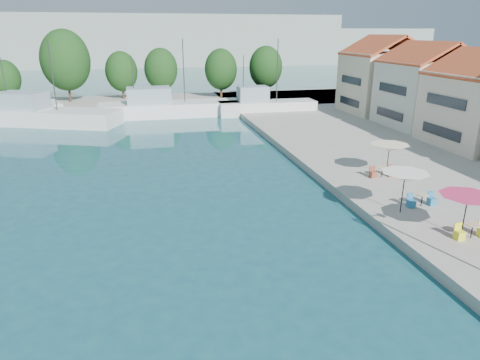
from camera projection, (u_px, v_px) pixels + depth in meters
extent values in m
cube|color=#9C988D|center=(131.00, 104.00, 64.49)|extent=(90.00, 16.00, 0.60)
cube|color=gray|center=(66.00, 40.00, 143.09)|extent=(180.00, 40.00, 16.00)
cube|color=gray|center=(253.00, 44.00, 176.82)|extent=(140.00, 40.00, 12.00)
cube|color=beige|center=(425.00, 94.00, 46.90)|extent=(8.00, 8.50, 7.00)
pyramid|color=#BC4129|center=(432.00, 44.00, 45.17)|extent=(8.40, 8.80, 1.80)
cube|color=beige|center=(382.00, 83.00, 55.11)|extent=(8.60, 8.50, 7.50)
pyramid|color=#BC4129|center=(386.00, 38.00, 53.30)|extent=(9.00, 8.80, 1.80)
cube|color=silver|center=(45.00, 119.00, 51.41)|extent=(18.55, 11.17, 2.20)
cube|color=#8497A3|center=(21.00, 101.00, 51.14)|extent=(6.39, 5.40, 2.00)
cylinder|color=#2D2D2D|center=(52.00, 75.00, 49.47)|extent=(0.12, 0.12, 8.00)
cylinder|color=#2D2D2D|center=(5.00, 83.00, 50.76)|extent=(0.10, 0.10, 6.00)
cube|color=silver|center=(171.00, 111.00, 56.74)|extent=(18.55, 4.94, 2.20)
cube|color=#8497A3|center=(149.00, 95.00, 55.45)|extent=(5.58, 3.74, 2.00)
cylinder|color=#2D2D2D|center=(184.00, 71.00, 55.47)|extent=(0.12, 0.12, 8.00)
cylinder|color=#2D2D2D|center=(133.00, 80.00, 54.40)|extent=(0.10, 0.10, 6.00)
cube|color=silver|center=(267.00, 109.00, 57.70)|extent=(13.15, 3.61, 2.20)
cube|color=#8497A3|center=(253.00, 94.00, 56.63)|extent=(3.97, 2.68, 2.00)
cylinder|color=#2D2D2D|center=(277.00, 70.00, 56.29)|extent=(0.12, 0.12, 8.00)
cylinder|color=#2D2D2D|center=(243.00, 79.00, 55.73)|extent=(0.10, 0.10, 6.00)
cylinder|color=#3F2B19|center=(8.00, 94.00, 62.78)|extent=(0.36, 0.36, 2.78)
ellipsoid|color=#123A15|center=(5.00, 78.00, 62.06)|extent=(4.22, 4.22, 5.27)
cylinder|color=#3F2B19|center=(69.00, 86.00, 63.99)|extent=(0.36, 0.36, 4.66)
ellipsoid|color=#123A15|center=(65.00, 60.00, 62.77)|extent=(7.08, 7.08, 8.85)
cylinder|color=#3F2B19|center=(123.00, 88.00, 67.24)|extent=(0.36, 0.36, 3.22)
ellipsoid|color=#123A15|center=(121.00, 71.00, 66.40)|extent=(4.90, 4.90, 6.12)
cylinder|color=#3F2B19|center=(162.00, 87.00, 68.22)|extent=(0.36, 0.36, 3.42)
ellipsoid|color=#123A15|center=(161.00, 69.00, 67.32)|extent=(5.20, 5.20, 6.50)
cylinder|color=#3F2B19|center=(221.00, 87.00, 68.56)|extent=(0.36, 0.36, 3.38)
ellipsoid|color=#123A15|center=(221.00, 69.00, 67.68)|extent=(5.13, 5.13, 6.41)
cylinder|color=#3F2B19|center=(265.00, 85.00, 70.25)|extent=(0.36, 0.36, 3.53)
ellipsoid|color=#123A15|center=(266.00, 67.00, 69.33)|extent=(5.37, 5.37, 6.71)
cylinder|color=black|center=(464.00, 216.00, 21.63)|extent=(0.06, 0.06, 2.22)
cone|color=#CA2A5A|center=(467.00, 200.00, 21.35)|extent=(2.81, 2.81, 0.50)
cylinder|color=black|center=(403.00, 193.00, 24.48)|extent=(0.06, 0.06, 2.45)
cone|color=white|center=(405.00, 177.00, 24.16)|extent=(2.70, 2.70, 0.50)
cylinder|color=black|center=(388.00, 159.00, 31.14)|extent=(0.06, 0.06, 2.30)
cone|color=beige|center=(389.00, 148.00, 30.84)|extent=(2.81, 2.81, 0.50)
cylinder|color=black|center=(472.00, 231.00, 21.66)|extent=(0.06, 0.06, 0.74)
cylinder|color=#BEB28B|center=(473.00, 225.00, 21.53)|extent=(0.70, 0.70, 0.04)
cube|color=yellow|center=(459.00, 235.00, 21.56)|extent=(0.42, 0.42, 0.46)
cylinder|color=black|center=(422.00, 200.00, 25.65)|extent=(0.06, 0.06, 0.74)
cylinder|color=#BEB28B|center=(423.00, 195.00, 25.53)|extent=(0.70, 0.70, 0.04)
cube|color=teal|center=(432.00, 202.00, 25.84)|extent=(0.42, 0.42, 0.46)
cube|color=teal|center=(411.00, 203.00, 25.55)|extent=(0.42, 0.42, 0.46)
cylinder|color=black|center=(382.00, 172.00, 30.83)|extent=(0.06, 0.06, 0.74)
cylinder|color=#BEB28B|center=(383.00, 167.00, 30.71)|extent=(0.70, 0.70, 0.04)
cube|color=brown|center=(390.00, 173.00, 31.02)|extent=(0.42, 0.42, 0.46)
cube|color=brown|center=(373.00, 175.00, 30.73)|extent=(0.42, 0.42, 0.46)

